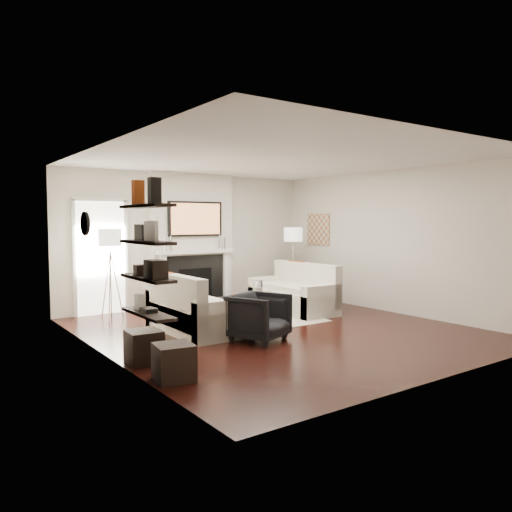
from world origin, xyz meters
TOP-DOWN VIEW (x-y plane):
  - room_envelope at (0.00, 0.00)m, footprint 6.00×6.00m
  - chimney_breast at (0.00, 2.88)m, footprint 1.80×0.25m
  - fireplace_surround at (0.00, 2.74)m, footprint 1.30×0.02m
  - firebox at (0.00, 2.73)m, footprint 0.75×0.02m
  - mantel_pilaster_l at (-0.72, 2.71)m, footprint 0.12×0.08m
  - mantel_pilaster_r at (0.72, 2.71)m, footprint 0.12×0.08m
  - mantel_shelf at (0.00, 2.69)m, footprint 1.70×0.18m
  - tv_body at (0.00, 2.71)m, footprint 1.20×0.06m
  - tv_screen at (0.00, 2.68)m, footprint 1.10×0.00m
  - candlestick_l_tall at (-0.55, 2.70)m, footprint 0.04×0.04m
  - candlestick_l_short at (-0.68, 2.70)m, footprint 0.04×0.04m
  - candlestick_r_tall at (0.55, 2.70)m, footprint 0.04×0.04m
  - candlestick_r_short at (0.68, 2.70)m, footprint 0.04×0.04m
  - hallway_panel at (-1.85, 2.98)m, footprint 0.90×0.02m
  - door_trim_l at (-2.33, 2.96)m, footprint 0.06×0.06m
  - door_trim_r at (-1.37, 2.96)m, footprint 0.06×0.06m
  - door_trim_top at (-1.85, 2.96)m, footprint 1.02×0.06m
  - rug at (-0.10, 0.99)m, footprint 2.60×2.00m
  - loveseat_left_base at (-1.15, 0.68)m, footprint 0.85×1.80m
  - loveseat_left_back at (-1.48, 0.68)m, footprint 0.18×1.80m
  - loveseat_left_arm_n at (-1.15, -0.13)m, footprint 0.85×0.18m
  - loveseat_left_arm_s at (-1.15, 1.49)m, footprint 0.85×0.18m
  - loveseat_left_cushion at (-1.10, 0.68)m, footprint 0.63×1.44m
  - pillow_left_orange at (-1.48, 0.98)m, footprint 0.10×0.42m
  - pillow_left_charcoal at (-1.48, 0.38)m, footprint 0.10×0.40m
  - loveseat_right_base at (1.23, 1.11)m, footprint 0.85×1.80m
  - loveseat_right_back at (1.56, 1.11)m, footprint 0.18×1.80m
  - loveseat_right_arm_n at (1.23, 0.30)m, footprint 0.85×0.18m
  - loveseat_right_arm_s at (1.23, 1.92)m, footprint 0.85×0.18m
  - loveseat_right_cushion at (1.18, 1.11)m, footprint 0.63×1.44m
  - pillow_right_orange at (1.56, 1.41)m, footprint 0.10×0.42m
  - pillow_right_charcoal at (1.56, 0.81)m, footprint 0.10×0.40m
  - coffee_table at (0.13, 0.91)m, footprint 1.10×0.55m
  - coffee_leg_nw at (-0.37, 0.69)m, footprint 0.02×0.02m
  - coffee_leg_ne at (0.63, 0.69)m, footprint 0.02×0.02m
  - coffee_leg_sw at (-0.37, 1.13)m, footprint 0.02×0.02m
  - coffee_leg_se at (0.63, 1.13)m, footprint 0.02×0.02m
  - hurricane_glass at (0.28, 0.91)m, footprint 0.15×0.15m
  - hurricane_candle at (0.28, 0.91)m, footprint 0.09×0.09m
  - copper_bowl at (-0.12, 0.91)m, footprint 0.32×0.32m
  - armchair at (-0.65, -0.38)m, footprint 0.94×0.92m
  - lamp_left_post at (-1.85, 2.45)m, footprint 0.02×0.02m
  - lamp_left_shade at (-1.85, 2.45)m, footprint 0.40×0.40m
  - lamp_left_leg_a at (-1.74, 2.45)m, footprint 0.25×0.02m
  - lamp_left_leg_b at (-1.91, 2.54)m, footprint 0.14×0.22m
  - lamp_left_leg_c at (-1.91, 2.35)m, footprint 0.14×0.22m
  - lamp_right_post at (2.05, 2.11)m, footprint 0.02×0.02m
  - lamp_right_shade at (2.05, 2.11)m, footprint 0.40×0.40m
  - lamp_right_leg_a at (2.16, 2.11)m, footprint 0.25×0.02m
  - lamp_right_leg_b at (2.00, 2.20)m, footprint 0.14×0.22m
  - lamp_right_leg_c at (1.99, 2.01)m, footprint 0.14×0.22m
  - console_top at (2.57, 2.18)m, footprint 0.35×1.20m
  - console_leg_n at (2.57, 1.63)m, footprint 0.30×0.04m
  - console_leg_s at (2.57, 2.73)m, footprint 0.30×0.04m
  - wall_art at (2.73, 2.05)m, footprint 0.03×0.70m
  - shelf_bottom at (-2.62, -1.00)m, footprint 0.25×1.00m
  - shelf_lower at (-2.62, -1.00)m, footprint 0.25×1.00m
  - shelf_upper at (-2.62, -1.00)m, footprint 0.25×1.00m
  - shelf_top at (-2.62, -1.00)m, footprint 0.25×1.00m
  - decor_magfile_a at (-2.62, -1.23)m, footprint 0.12×0.10m
  - decor_magfile_b at (-2.62, -0.77)m, footprint 0.12×0.10m
  - decor_frame_a at (-2.62, -1.12)m, footprint 0.04×0.30m
  - decor_frame_b at (-2.62, -0.79)m, footprint 0.04×0.22m
  - decor_wine_rack at (-2.62, -1.24)m, footprint 0.18×0.25m
  - decor_box_small at (-2.62, -0.83)m, footprint 0.15×0.12m
  - decor_books at (-2.62, -1.02)m, footprint 0.14×0.20m
  - decor_box_tall at (-2.62, -0.77)m, footprint 0.10×0.10m
  - clock_rim at (-2.73, 0.90)m, footprint 0.04×0.34m
  - clock_face at (-2.71, 0.90)m, footprint 0.01×0.29m
  - ottoman_near at (-2.47, -0.51)m, footprint 0.43×0.43m
  - ottoman_far at (-2.47, -1.34)m, footprint 0.45×0.45m

SIDE VIEW (x-z plane):
  - rug at x=-0.10m, z-range 0.00..0.01m
  - coffee_leg_nw at x=-0.37m, z-range 0.00..0.38m
  - coffee_leg_ne at x=0.63m, z-range 0.00..0.38m
  - coffee_leg_sw at x=-0.37m, z-range 0.00..0.38m
  - coffee_leg_se at x=0.63m, z-range 0.00..0.38m
  - ottoman_near at x=-2.47m, z-range 0.00..0.40m
  - ottoman_far at x=-2.47m, z-range 0.00..0.40m
  - loveseat_left_base at x=-1.15m, z-range 0.00..0.42m
  - loveseat_right_base at x=1.23m, z-range 0.00..0.42m
  - loveseat_left_arm_n at x=-1.15m, z-range 0.00..0.60m
  - loveseat_left_arm_s at x=-1.15m, z-range 0.00..0.60m
  - loveseat_right_arm_n at x=1.23m, z-range 0.00..0.60m
  - loveseat_right_arm_s at x=1.23m, z-range 0.00..0.60m
  - console_leg_n at x=2.57m, z-range 0.00..0.71m
  - console_leg_s at x=2.57m, z-range 0.00..0.71m
  - armchair at x=-0.65m, z-range 0.00..0.75m
  - coffee_table at x=0.13m, z-range 0.38..0.42m
  - copper_bowl at x=-0.12m, z-range 0.42..0.47m
  - firebox at x=0.00m, z-range 0.12..0.78m
  - loveseat_left_cushion at x=-1.10m, z-range 0.42..0.52m
  - loveseat_right_cushion at x=1.18m, z-range 0.42..0.52m
  - hurricane_candle at x=0.28m, z-range 0.43..0.56m
  - fireplace_surround at x=0.00m, z-range 0.00..1.04m
  - loveseat_left_back at x=-1.48m, z-range 0.13..0.93m
  - loveseat_right_back at x=1.56m, z-range 0.13..0.93m
  - mantel_pilaster_l at x=-0.72m, z-range 0.00..1.10m
  - mantel_pilaster_r at x=0.72m, z-range 0.00..1.10m
  - hurricane_glass at x=0.28m, z-range 0.43..0.69m
  - lamp_left_leg_a at x=-1.74m, z-range -0.02..1.22m
  - lamp_left_leg_b at x=-1.91m, z-range -0.02..1.22m
  - lamp_left_leg_c at x=-1.91m, z-range -0.02..1.22m
  - lamp_right_leg_a at x=2.16m, z-range -0.02..1.22m
  - lamp_right_leg_b at x=2.00m, z-range -0.02..1.22m
  - lamp_right_leg_c at x=1.99m, z-range -0.02..1.22m
  - lamp_left_post at x=-1.85m, z-range 0.00..1.20m
  - lamp_right_post at x=2.05m, z-range 0.00..1.20m
  - shelf_bottom at x=-2.62m, z-range 0.68..0.72m
  - pillow_left_charcoal at x=-1.48m, z-range 0.52..0.92m
  - pillow_right_charcoal at x=1.56m, z-range 0.52..0.92m
  - pillow_left_orange at x=-1.48m, z-range 0.52..0.94m
  - pillow_right_orange at x=1.56m, z-range 0.52..0.94m
  - console_top at x=2.57m, z-range 0.71..0.75m
  - decor_books at x=-2.62m, z-range 0.72..0.77m
  - decor_box_tall at x=-2.62m, z-range 0.72..0.90m
  - door_trim_l at x=-2.33m, z-range -0.03..2.13m
  - door_trim_r at x=-1.37m, z-range -0.03..2.13m
  - hallway_panel at x=-1.85m, z-range 0.00..2.10m
  - shelf_lower at x=-2.62m, z-range 1.08..1.12m
  - mantel_shelf at x=0.00m, z-range 1.09..1.16m
  - decor_box_small at x=-2.62m, z-range 1.12..1.24m
  - decor_wine_rack at x=-2.62m, z-range 1.12..1.32m
  - candlestick_l_short at x=-0.68m, z-range 1.15..1.40m
  - candlestick_r_short at x=0.68m, z-range 1.15..1.40m
  - candlestick_l_tall at x=-0.55m, z-range 1.16..1.45m
  - candlestick_r_tall at x=0.55m, z-range 1.16..1.45m
  - room_envelope at x=0.00m, z-range -1.65..4.35m
  - chimney_breast at x=0.00m, z-range 0.00..2.70m
  - lamp_left_shade at x=-1.85m, z-range 1.30..1.60m
  - lamp_right_shade at x=2.05m, z-range 1.30..1.60m
  - shelf_upper at x=-2.62m, z-range 1.48..1.52m
  - wall_art at x=2.73m, z-range 1.20..1.90m
  - decor_frame_b at x=-2.62m, z-range 1.52..1.70m
  - decor_frame_a at x=-2.62m, z-range 1.52..1.74m
  - clock_rim at x=-2.73m, z-range 1.53..1.87m
  - clock_face at x=-2.71m, z-range 1.55..1.84m
  - tv_screen at x=0.00m, z-range 1.47..2.09m
  - tv_body at x=0.00m, z-range 1.43..2.13m
  - shelf_top at x=-2.62m, z-range 1.88..1.92m
  - decor_magfile_a at x=-2.62m, z-range 1.92..2.20m
  - decor_magfile_b at x=-2.62m, z-range 1.92..2.20m
  - door_trim_top at x=-1.85m, z-range 2.10..2.16m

